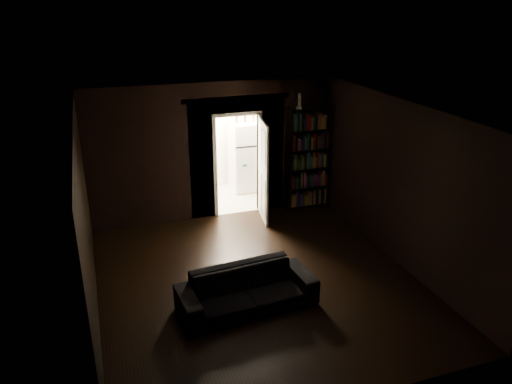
# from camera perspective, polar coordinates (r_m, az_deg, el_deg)

# --- Properties ---
(ground) EXTENTS (5.50, 5.50, 0.00)m
(ground) POSITION_cam_1_polar(r_m,az_deg,el_deg) (8.25, 0.25, -10.22)
(ground) COLOR black
(ground) RESTS_ON ground
(room_walls) EXTENTS (5.02, 5.61, 2.84)m
(room_walls) POSITION_cam_1_polar(r_m,az_deg,el_deg) (8.45, -2.17, 3.22)
(room_walls) COLOR black
(room_walls) RESTS_ON ground
(kitchen_alcove) EXTENTS (2.20, 1.80, 2.60)m
(kitchen_alcove) POSITION_cam_1_polar(r_m,az_deg,el_deg) (11.30, -3.77, 5.50)
(kitchen_alcove) COLOR #BAB0A2
(kitchen_alcove) RESTS_ON ground
(sofa) EXTENTS (2.10, 1.04, 0.78)m
(sofa) POSITION_cam_1_polar(r_m,az_deg,el_deg) (7.46, -1.05, -10.45)
(sofa) COLOR black
(sofa) RESTS_ON ground
(bookshelf) EXTENTS (0.95, 0.65, 2.20)m
(bookshelf) POSITION_cam_1_polar(r_m,az_deg,el_deg) (10.66, 5.90, 3.81)
(bookshelf) COLOR black
(bookshelf) RESTS_ON ground
(refrigerator) EXTENTS (0.76, 0.70, 1.65)m
(refrigerator) POSITION_cam_1_polar(r_m,az_deg,el_deg) (11.72, -1.09, 4.17)
(refrigerator) COLOR white
(refrigerator) RESTS_ON ground
(door) EXTENTS (0.18, 0.85, 2.05)m
(door) POSITION_cam_1_polar(r_m,az_deg,el_deg) (10.05, 0.85, 2.34)
(door) COLOR silver
(door) RESTS_ON ground
(figurine) EXTENTS (0.11, 0.11, 0.32)m
(figurine) POSITION_cam_1_polar(r_m,az_deg,el_deg) (10.20, 5.00, 10.34)
(figurine) COLOR silver
(figurine) RESTS_ON bookshelf
(bottles) EXTENTS (0.60, 0.30, 0.25)m
(bottles) POSITION_cam_1_polar(r_m,az_deg,el_deg) (11.35, -1.26, 8.57)
(bottles) COLOR black
(bottles) RESTS_ON refrigerator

